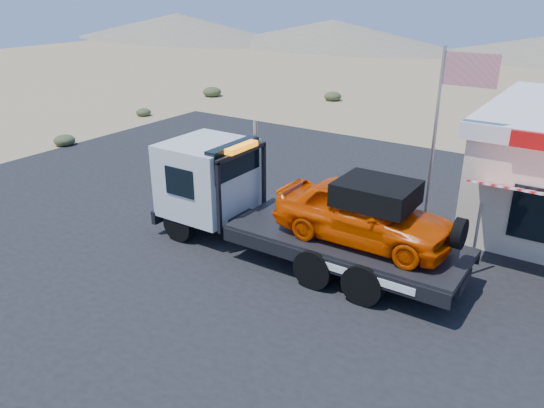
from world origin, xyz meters
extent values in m
plane|color=#998357|center=(0.00, 0.00, 0.00)|extent=(120.00, 120.00, 0.00)
cube|color=black|center=(2.00, 3.00, 0.01)|extent=(32.00, 24.00, 0.02)
cylinder|color=black|center=(-1.77, 0.39, 0.57)|extent=(1.10, 0.33, 1.10)
cylinder|color=black|center=(-1.77, 2.59, 0.57)|extent=(1.10, 0.33, 1.10)
cylinder|color=black|center=(3.16, 0.39, 0.57)|extent=(1.10, 0.60, 1.10)
cylinder|color=black|center=(3.16, 2.59, 0.57)|extent=(1.10, 0.60, 1.10)
cylinder|color=black|center=(4.59, 0.39, 0.57)|extent=(1.10, 0.60, 1.10)
cylinder|color=black|center=(4.59, 2.59, 0.57)|extent=(1.10, 0.60, 1.10)
cube|color=black|center=(2.29, 1.49, 0.73)|extent=(8.99, 1.10, 0.33)
cube|color=silver|center=(-1.44, 1.49, 1.88)|extent=(2.41, 2.58, 2.30)
cube|color=black|center=(-0.40, 1.49, 2.65)|extent=(0.38, 2.19, 0.99)
cube|color=black|center=(-0.07, 1.49, 1.83)|extent=(0.11, 2.41, 2.19)
cube|color=orange|center=(-0.07, 1.49, 3.09)|extent=(0.27, 1.32, 0.16)
cube|color=black|center=(3.49, 1.49, 1.03)|extent=(6.58, 2.52, 0.16)
imported|color=#E54300|center=(3.93, 1.49, 1.94)|extent=(4.82, 1.94, 1.64)
cube|color=black|center=(4.26, 1.49, 2.56)|extent=(1.97, 1.64, 0.60)
cylinder|color=#99999E|center=(6.50, 3.30, 1.12)|extent=(0.08, 0.08, 2.20)
cylinder|color=#99999E|center=(4.70, 4.50, 3.02)|extent=(0.10, 0.10, 6.00)
cube|color=#B20C14|center=(5.45, 4.50, 5.42)|extent=(1.50, 0.02, 0.90)
ellipsoid|color=#303A1F|center=(-14.24, 5.28, 0.29)|extent=(1.07, 1.07, 0.57)
ellipsoid|color=#303A1F|center=(-15.84, 12.23, 0.25)|extent=(0.92, 0.92, 0.49)
ellipsoid|color=#303A1F|center=(-16.37, 19.56, 0.36)|extent=(1.35, 1.35, 0.72)
ellipsoid|color=#303A1F|center=(-8.24, 23.13, 0.33)|extent=(1.23, 1.23, 0.66)
ellipsoid|color=#303A1F|center=(2.57, 21.64, 0.26)|extent=(0.98, 0.98, 0.53)
cone|color=#726B59|center=(-25.00, 55.00, 1.75)|extent=(36.00, 36.00, 3.50)
cone|color=#726B59|center=(-50.00, 52.00, 1.90)|extent=(40.00, 40.00, 3.80)
camera|label=1|loc=(9.10, -10.62, 7.50)|focal=35.00mm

